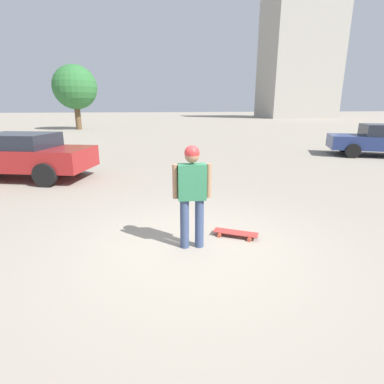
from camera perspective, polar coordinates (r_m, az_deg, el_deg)
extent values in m
plane|color=gray|center=(5.02, 0.00, -10.35)|extent=(220.00, 220.00, 0.00)
cylinder|color=#38476B|center=(4.84, -1.42, -6.07)|extent=(0.14, 0.14, 0.82)
cylinder|color=#38476B|center=(4.87, 1.41, -5.96)|extent=(0.14, 0.14, 0.82)
cube|color=#2D724C|center=(4.64, 0.00, 1.93)|extent=(0.24, 0.45, 0.56)
cylinder|color=#9E7051|center=(4.61, -3.22, 2.01)|extent=(0.09, 0.09, 0.54)
cylinder|color=#9E7051|center=(4.67, 3.19, 2.17)|extent=(0.09, 0.09, 0.54)
sphere|color=#9E7051|center=(4.55, 0.00, 6.97)|extent=(0.22, 0.22, 0.22)
sphere|color=red|center=(4.55, 0.00, 7.45)|extent=(0.23, 0.23, 0.23)
cube|color=#A5332D|center=(5.40, 8.29, -7.64)|extent=(0.59, 0.78, 0.01)
cylinder|color=#D14C33|center=(5.35, 5.20, -8.23)|extent=(0.06, 0.08, 0.07)
cylinder|color=#D14C33|center=(5.58, 5.84, -7.23)|extent=(0.06, 0.08, 0.07)
cylinder|color=#D14C33|center=(5.27, 10.86, -8.91)|extent=(0.06, 0.08, 0.07)
cylinder|color=#D14C33|center=(5.49, 11.27, -7.85)|extent=(0.06, 0.08, 0.07)
cube|color=maroon|center=(10.95, -30.24, 5.66)|extent=(3.12, 4.89, 0.64)
cube|color=#1E232D|center=(10.82, -30.15, 8.48)|extent=(2.17, 2.45, 0.43)
cylinder|color=black|center=(9.48, -26.21, 2.91)|extent=(0.40, 0.72, 0.69)
cylinder|color=black|center=(11.00, -21.32, 5.08)|extent=(0.40, 0.72, 0.69)
cube|color=navy|center=(16.40, 32.58, 7.94)|extent=(3.74, 4.92, 0.61)
cylinder|color=black|center=(15.16, 28.32, 6.90)|extent=(0.46, 0.65, 0.63)
cylinder|color=black|center=(17.00, 26.96, 7.88)|extent=(0.46, 0.65, 0.63)
cube|color=#9E998E|center=(64.69, 19.79, 22.58)|extent=(8.69, 13.35, 21.07)
cylinder|color=brown|center=(32.10, -20.91, 13.32)|extent=(0.54, 0.54, 2.52)
sphere|color=#2D6B33|center=(32.13, -21.41, 18.11)|extent=(4.10, 4.10, 4.10)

